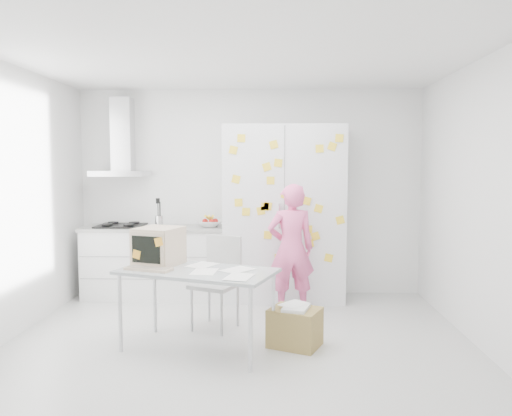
{
  "coord_description": "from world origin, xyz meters",
  "views": [
    {
      "loc": [
        0.34,
        -4.61,
        1.72
      ],
      "look_at": [
        0.13,
        0.74,
        1.25
      ],
      "focal_mm": 35.0,
      "sensor_mm": 36.0,
      "label": 1
    }
  ],
  "objects_px": {
    "chair": "(219,276)",
    "cardboard_box": "(295,327)",
    "desk": "(172,257)",
    "person": "(291,249)"
  },
  "relations": [
    {
      "from": "chair",
      "to": "cardboard_box",
      "type": "bearing_deg",
      "value": -11.73
    },
    {
      "from": "desk",
      "to": "cardboard_box",
      "type": "height_order",
      "value": "desk"
    },
    {
      "from": "person",
      "to": "cardboard_box",
      "type": "xyz_separation_m",
      "value": [
        0.01,
        -1.07,
        -0.56
      ]
    },
    {
      "from": "person",
      "to": "cardboard_box",
      "type": "relative_size",
      "value": 2.69
    },
    {
      "from": "desk",
      "to": "cardboard_box",
      "type": "xyz_separation_m",
      "value": [
        1.16,
        0.01,
        -0.66
      ]
    },
    {
      "from": "cardboard_box",
      "to": "chair",
      "type": "bearing_deg",
      "value": 145.11
    },
    {
      "from": "person",
      "to": "desk",
      "type": "height_order",
      "value": "person"
    },
    {
      "from": "person",
      "to": "chair",
      "type": "bearing_deg",
      "value": 23.26
    },
    {
      "from": "desk",
      "to": "chair",
      "type": "height_order",
      "value": "desk"
    },
    {
      "from": "person",
      "to": "chair",
      "type": "height_order",
      "value": "person"
    }
  ]
}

